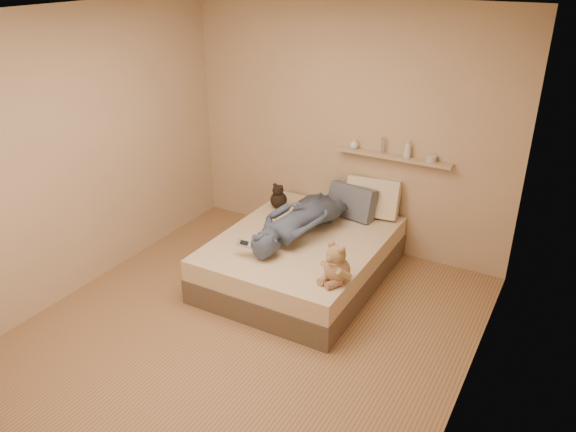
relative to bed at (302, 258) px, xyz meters
The scene contains 10 objects.
room 1.42m from the bed, 90.00° to the right, with size 3.80×3.80×3.80m.
bed is the anchor object (origin of this frame).
game_console 0.74m from the bed, 115.66° to the right, with size 0.15×0.07×0.05m.
teddy_bear 0.92m from the bed, 42.33° to the right, with size 0.29×0.30×0.37m.
dark_plush 0.83m from the bed, 138.07° to the left, with size 0.18×0.18×0.28m.
pillow_cream 1.01m from the bed, 64.73° to the left, with size 0.55×0.16×0.40m, color beige.
pillow_grey 0.83m from the bed, 72.21° to the left, with size 0.50×0.14×0.34m, color slate.
person 0.42m from the bed, 110.92° to the left, with size 0.54×1.49×0.36m, color #434F6A.
wall_shelf 1.38m from the bed, 58.82° to the left, with size 1.20×0.12×0.03m, color tan.
shelf_bottles 1.42m from the bed, 59.38° to the left, with size 0.92×0.10×0.18m.
Camera 1 is at (2.26, -3.37, 2.98)m, focal length 35.00 mm.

